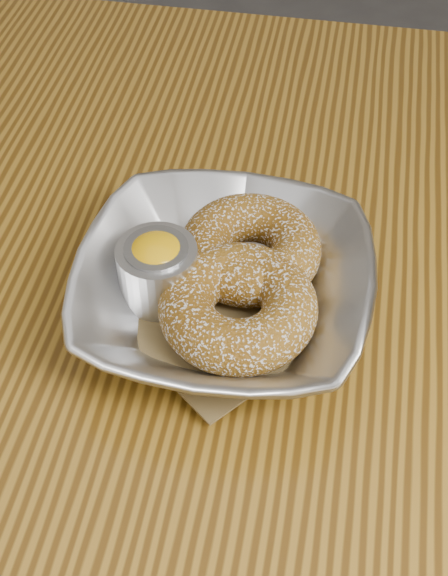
% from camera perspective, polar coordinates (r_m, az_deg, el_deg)
% --- Properties ---
extents(table, '(1.20, 0.80, 0.75)m').
position_cam_1_polar(table, '(0.70, 7.54, -5.60)').
color(table, brown).
rests_on(table, ground_plane).
extents(serving_bowl, '(0.21, 0.21, 0.05)m').
position_cam_1_polar(serving_bowl, '(0.58, 0.00, -0.25)').
color(serving_bowl, '#B7BABF').
rests_on(serving_bowl, table).
extents(parchment, '(0.20, 0.20, 0.00)m').
position_cam_1_polar(parchment, '(0.59, -0.00, -1.37)').
color(parchment, brown).
rests_on(parchment, table).
extents(donut_back, '(0.13, 0.13, 0.04)m').
position_cam_1_polar(donut_back, '(0.61, 1.87, 2.81)').
color(donut_back, brown).
rests_on(donut_back, parchment).
extents(donut_front, '(0.15, 0.15, 0.04)m').
position_cam_1_polar(donut_front, '(0.56, 1.00, -1.35)').
color(donut_front, brown).
rests_on(donut_front, parchment).
extents(ramekin, '(0.06, 0.06, 0.05)m').
position_cam_1_polar(ramekin, '(0.58, -4.73, 1.38)').
color(ramekin, '#B7BABF').
rests_on(ramekin, table).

